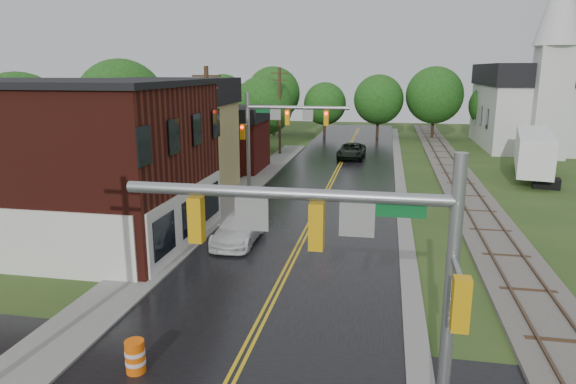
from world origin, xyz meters
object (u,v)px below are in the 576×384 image
(traffic_signal_near, at_px, (351,252))
(construction_barrel, at_px, (135,357))
(church, at_px, (532,96))
(traffic_signal_far, at_px, (277,125))
(tree_left_b, at_px, (123,107))
(tree_left_e, at_px, (265,107))
(tree_left_c, at_px, (201,114))
(semi_trailer, at_px, (534,151))
(suv_dark, at_px, (352,151))
(tree_left_a, at_px, (22,126))
(utility_pole_c, at_px, (280,110))
(brick_building, at_px, (59,161))
(pickup_white, at_px, (239,228))
(utility_pole_b, at_px, (209,136))

(traffic_signal_near, distance_m, construction_barrel, 8.03)
(church, bearing_deg, traffic_signal_far, -131.27)
(tree_left_b, relative_size, tree_left_e, 1.19)
(tree_left_c, relative_size, semi_trailer, 0.64)
(tree_left_b, distance_m, tree_left_c, 9.03)
(church, distance_m, suv_dark, 22.59)
(tree_left_a, relative_size, tree_left_e, 1.06)
(tree_left_e, bearing_deg, utility_pole_c, -42.84)
(brick_building, relative_size, tree_left_e, 1.75)
(traffic_signal_near, relative_size, pickup_white, 1.47)
(traffic_signal_far, relative_size, utility_pole_c, 0.82)
(traffic_signal_far, distance_m, construction_barrel, 23.43)
(traffic_signal_far, bearing_deg, suv_dark, 75.03)
(tree_left_c, distance_m, tree_left_e, 7.82)
(suv_dark, bearing_deg, utility_pole_b, -107.76)
(utility_pole_c, relative_size, pickup_white, 1.80)
(tree_left_c, bearing_deg, brick_building, -86.86)
(utility_pole_b, bearing_deg, traffic_signal_far, 56.32)
(tree_left_c, xyz_separation_m, pickup_white, (10.65, -23.82, -3.79))
(brick_building, xyz_separation_m, utility_pole_b, (5.68, 7.00, 0.57))
(tree_left_c, bearing_deg, tree_left_a, -108.43)
(traffic_signal_near, relative_size, tree_left_a, 0.85)
(tree_left_c, xyz_separation_m, construction_barrel, (10.95, -35.90, -4.00))
(church, xyz_separation_m, tree_left_b, (-37.85, -21.84, -0.12))
(pickup_white, distance_m, construction_barrel, 12.09)
(brick_building, height_order, tree_left_b, tree_left_b)
(tree_left_e, distance_m, semi_trailer, 26.83)
(traffic_signal_near, relative_size, utility_pole_c, 0.82)
(tree_left_c, height_order, tree_left_e, tree_left_e)
(tree_left_a, xyz_separation_m, pickup_white, (16.65, -5.82, -4.39))
(traffic_signal_near, height_order, semi_trailer, traffic_signal_near)
(traffic_signal_far, height_order, tree_left_b, tree_left_b)
(utility_pole_b, height_order, suv_dark, utility_pole_b)
(utility_pole_b, height_order, tree_left_b, tree_left_b)
(tree_left_a, relative_size, tree_left_c, 1.13)
(church, height_order, construction_barrel, church)
(traffic_signal_far, height_order, suv_dark, traffic_signal_far)
(suv_dark, bearing_deg, church, 31.48)
(pickup_white, xyz_separation_m, semi_trailer, (19.43, 20.61, 1.50))
(utility_pole_c, distance_m, construction_barrel, 40.41)
(traffic_signal_near, xyz_separation_m, tree_left_a, (-23.32, 19.90, 0.15))
(tree_left_a, bearing_deg, traffic_signal_near, -40.47)
(brick_building, bearing_deg, semi_trailer, 37.08)
(tree_left_b, relative_size, construction_barrel, 9.39)
(church, height_order, tree_left_a, church)
(traffic_signal_near, height_order, tree_left_a, tree_left_a)
(utility_pole_c, distance_m, semi_trailer, 24.29)
(traffic_signal_near, xyz_separation_m, utility_pole_c, (-10.27, 42.00, -0.25))
(traffic_signal_near, xyz_separation_m, tree_left_c, (-17.32, 37.90, -0.46))
(pickup_white, bearing_deg, utility_pole_b, 121.07)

